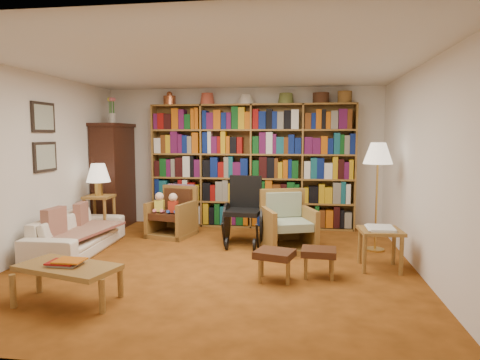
% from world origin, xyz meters
% --- Properties ---
extents(floor, '(5.00, 5.00, 0.00)m').
position_xyz_m(floor, '(0.00, 0.00, 0.00)').
color(floor, '#934C16').
rests_on(floor, ground).
extents(ceiling, '(5.00, 5.00, 0.00)m').
position_xyz_m(ceiling, '(0.00, 0.00, 2.50)').
color(ceiling, silver).
rests_on(ceiling, wall_back).
extents(wall_back, '(5.00, 0.00, 5.00)m').
position_xyz_m(wall_back, '(0.00, 2.50, 1.25)').
color(wall_back, silver).
rests_on(wall_back, floor).
extents(wall_front, '(5.00, 0.00, 5.00)m').
position_xyz_m(wall_front, '(0.00, -2.50, 1.25)').
color(wall_front, silver).
rests_on(wall_front, floor).
extents(wall_left, '(0.00, 5.00, 5.00)m').
position_xyz_m(wall_left, '(-2.50, 0.00, 1.25)').
color(wall_left, silver).
rests_on(wall_left, floor).
extents(wall_right, '(0.00, 5.00, 5.00)m').
position_xyz_m(wall_right, '(2.50, 0.00, 1.25)').
color(wall_right, silver).
rests_on(wall_right, floor).
extents(bookshelf, '(3.60, 0.30, 2.42)m').
position_xyz_m(bookshelf, '(0.20, 2.33, 1.17)').
color(bookshelf, olive).
rests_on(bookshelf, floor).
extents(curio_cabinet, '(0.50, 0.95, 2.40)m').
position_xyz_m(curio_cabinet, '(-2.25, 2.00, 0.95)').
color(curio_cabinet, '#341A0E').
rests_on(curio_cabinet, floor).
extents(framed_pictures, '(0.03, 0.52, 0.97)m').
position_xyz_m(framed_pictures, '(-2.48, 0.30, 1.62)').
color(framed_pictures, black).
rests_on(framed_pictures, wall_left).
extents(sofa, '(1.86, 0.81, 0.53)m').
position_xyz_m(sofa, '(-2.05, 0.32, 0.27)').
color(sofa, '#F0E3CC').
rests_on(sofa, floor).
extents(sofa_throw, '(0.83, 1.35, 0.04)m').
position_xyz_m(sofa_throw, '(-2.00, 0.32, 0.30)').
color(sofa_throw, beige).
rests_on(sofa_throw, sofa).
extents(cushion_left, '(0.17, 0.37, 0.35)m').
position_xyz_m(cushion_left, '(-2.18, 0.67, 0.45)').
color(cushion_left, maroon).
rests_on(cushion_left, sofa).
extents(cushion_right, '(0.15, 0.40, 0.39)m').
position_xyz_m(cushion_right, '(-2.18, -0.03, 0.45)').
color(cushion_right, maroon).
rests_on(cushion_right, sofa).
extents(side_table_lamp, '(0.43, 0.43, 0.68)m').
position_xyz_m(side_table_lamp, '(-2.15, 1.20, 0.50)').
color(side_table_lamp, olive).
rests_on(side_table_lamp, floor).
extents(table_lamp, '(0.38, 0.38, 0.52)m').
position_xyz_m(table_lamp, '(-2.15, 1.20, 1.03)').
color(table_lamp, gold).
rests_on(table_lamp, side_table_lamp).
extents(armchair_leather, '(0.79, 0.81, 0.82)m').
position_xyz_m(armchair_leather, '(-1.01, 1.51, 0.34)').
color(armchair_leather, olive).
rests_on(armchair_leather, floor).
extents(armchair_sage, '(0.92, 0.92, 0.86)m').
position_xyz_m(armchair_sage, '(0.91, 0.93, 0.33)').
color(armchair_sage, olive).
rests_on(armchair_sage, floor).
extents(wheelchair, '(0.59, 0.83, 1.03)m').
position_xyz_m(wheelchair, '(0.23, 1.13, 0.47)').
color(wheelchair, black).
rests_on(wheelchair, floor).
extents(floor_lamp, '(0.41, 0.41, 1.55)m').
position_xyz_m(floor_lamp, '(2.15, 0.99, 1.34)').
color(floor_lamp, gold).
rests_on(floor_lamp, floor).
extents(side_table_papers, '(0.53, 0.53, 0.53)m').
position_xyz_m(side_table_papers, '(2.06, 0.11, 0.42)').
color(side_table_papers, olive).
rests_on(side_table_papers, floor).
extents(footstool_a, '(0.50, 0.45, 0.35)m').
position_xyz_m(footstool_a, '(0.80, -0.50, 0.29)').
color(footstool_a, '#442612').
rests_on(footstool_a, floor).
extents(footstool_b, '(0.42, 0.36, 0.34)m').
position_xyz_m(footstool_b, '(1.30, -0.30, 0.28)').
color(footstool_b, '#442612').
rests_on(footstool_b, floor).
extents(coffee_table, '(1.09, 0.74, 0.43)m').
position_xyz_m(coffee_table, '(-1.18, -1.43, 0.33)').
color(coffee_table, olive).
rests_on(coffee_table, floor).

